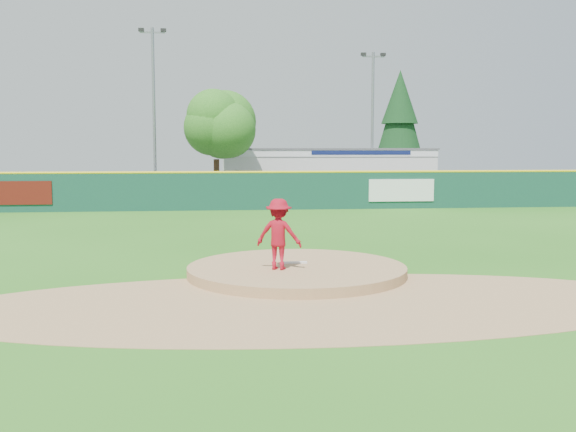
{
  "coord_description": "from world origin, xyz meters",
  "views": [
    {
      "loc": [
        -1.97,
        -15.81,
        3.13
      ],
      "look_at": [
        0.0,
        2.0,
        1.3
      ],
      "focal_mm": 40.0,
      "sensor_mm": 36.0,
      "label": 1
    }
  ],
  "objects": [
    {
      "name": "ground",
      "position": [
        0.0,
        0.0,
        0.0
      ],
      "size": [
        120.0,
        120.0,
        0.0
      ],
      "primitive_type": "plane",
      "color": "#286B19",
      "rests_on": "ground"
    },
    {
      "name": "infield_dirt_arc",
      "position": [
        0.0,
        -3.0,
        0.01
      ],
      "size": [
        15.4,
        15.4,
        0.01
      ],
      "primitive_type": "cylinder",
      "color": "#9E774C",
      "rests_on": "ground"
    },
    {
      "name": "light_pole_right",
      "position": [
        9.0,
        29.0,
        5.54
      ],
      "size": [
        1.75,
        0.25,
        10.0
      ],
      "color": "gray",
      "rests_on": "ground"
    },
    {
      "name": "fence_banners",
      "position": [
        -2.1,
        17.92,
        1.0
      ],
      "size": [
        23.7,
        0.04,
        1.2
      ],
      "color": "#5B140D",
      "rests_on": "ground"
    },
    {
      "name": "deciduous_tree",
      "position": [
        -2.0,
        25.0,
        4.55
      ],
      "size": [
        5.6,
        5.6,
        7.36
      ],
      "color": "#382314",
      "rests_on": "ground"
    },
    {
      "name": "van",
      "position": [
        1.84,
        22.5,
        0.7
      ],
      "size": [
        5.36,
        3.64,
        1.36
      ],
      "primitive_type": "imported",
      "rotation": [
        0.0,
        0.0,
        1.88
      ],
      "color": "white",
      "rests_on": "parking_lot"
    },
    {
      "name": "pool_building_grp",
      "position": [
        6.0,
        31.99,
        1.66
      ],
      "size": [
        15.2,
        8.2,
        3.31
      ],
      "color": "silver",
      "rests_on": "ground"
    },
    {
      "name": "outfield_fence",
      "position": [
        0.0,
        18.0,
        1.09
      ],
      "size": [
        40.0,
        0.14,
        2.07
      ],
      "color": "#144133",
      "rests_on": "ground"
    },
    {
      "name": "pitching_rubber",
      "position": [
        0.0,
        0.3,
        0.27
      ],
      "size": [
        0.6,
        0.15,
        0.04
      ],
      "primitive_type": "cube",
      "color": "white",
      "rests_on": "pitchers_mound"
    },
    {
      "name": "pitchers_mound",
      "position": [
        0.0,
        0.0,
        0.0
      ],
      "size": [
        5.5,
        5.5,
        0.5
      ],
      "primitive_type": "cylinder",
      "color": "#9E774C",
      "rests_on": "ground"
    },
    {
      "name": "conifer_tree",
      "position": [
        13.0,
        36.0,
        5.54
      ],
      "size": [
        4.4,
        4.4,
        9.5
      ],
      "color": "#382314",
      "rests_on": "ground"
    },
    {
      "name": "parking_lot",
      "position": [
        0.0,
        27.0,
        0.01
      ],
      "size": [
        44.0,
        16.0,
        0.02
      ],
      "primitive_type": "cube",
      "color": "#38383A",
      "rests_on": "ground"
    },
    {
      "name": "pitcher",
      "position": [
        -0.5,
        -0.46,
        1.11
      ],
      "size": [
        1.27,
        0.99,
        1.73
      ],
      "primitive_type": "imported",
      "rotation": [
        0.0,
        0.0,
        2.78
      ],
      "color": "maroon",
      "rests_on": "pitchers_mound"
    },
    {
      "name": "light_pole_left",
      "position": [
        -6.0,
        27.0,
        6.05
      ],
      "size": [
        1.75,
        0.25,
        11.0
      ],
      "color": "gray",
      "rests_on": "ground"
    }
  ]
}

